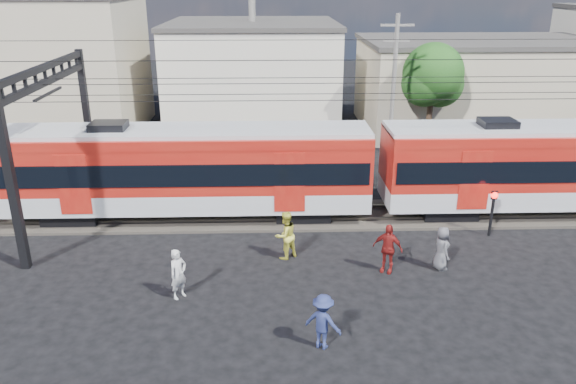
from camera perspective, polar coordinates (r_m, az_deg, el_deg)
name	(u,v)px	position (r m, az deg, el deg)	size (l,w,h in m)	color
ground	(296,315)	(18.60, 0.79, -12.34)	(120.00, 120.00, 0.00)	black
track_bed	(288,216)	(25.64, 0.00, -2.40)	(70.00, 3.40, 0.12)	#2D2823
rail_near	(289,220)	(24.90, 0.05, -2.83)	(70.00, 0.12, 0.12)	#59544C
rail_far	(287,207)	(26.28, -0.05, -1.52)	(70.00, 0.12, 0.12)	#59544C
commuter_train	(192,168)	(25.05, -9.78, 2.44)	(50.30, 3.08, 4.17)	black
catenary	(82,107)	(25.35, -20.15, 8.10)	(70.00, 9.30, 7.52)	black
building_west	(33,65)	(43.12, -24.48, 11.66)	(14.28, 10.20, 9.30)	tan
building_midwest	(253,72)	(43.06, -3.54, 12.09)	(12.24, 12.24, 7.30)	beige
building_mideast	(477,84)	(42.79, 18.69, 10.32)	(16.32, 10.20, 6.30)	tan
utility_pole_mid	(393,89)	(31.79, 10.64, 10.26)	(1.80, 0.24, 8.50)	slate
tree_near	(435,77)	(35.51, 14.74, 11.23)	(3.82, 3.64, 6.72)	#382619
pedestrian_a	(178,274)	(19.42, -11.08, -8.17)	(0.65, 0.43, 1.78)	silver
pedestrian_b	(285,235)	(21.61, -0.26, -4.41)	(0.93, 0.73, 1.92)	gold
pedestrian_c	(323,322)	(16.73, 3.56, -13.01)	(1.12, 0.65, 1.74)	navy
pedestrian_d	(388,248)	(20.95, 10.08, -5.65)	(1.11, 0.46, 1.89)	maroon
pedestrian_e	(442,248)	(21.64, 15.34, -5.53)	(0.82, 0.54, 1.68)	#505055
crossing_signal	(493,205)	(24.81, 20.10, -1.23)	(0.29, 0.29, 2.01)	black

